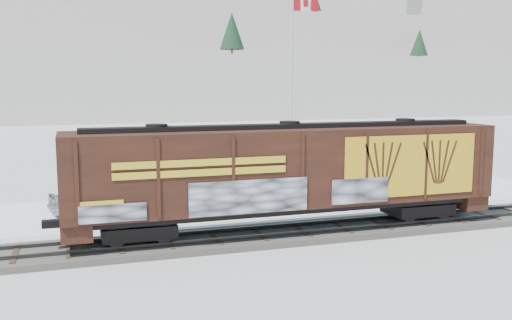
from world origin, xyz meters
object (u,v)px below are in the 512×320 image
object	(u,v)px
car_silver	(98,197)
hopper_railcar	(290,170)
flagpole	(293,114)
car_white	(279,190)
car_dark	(351,191)

from	to	relation	value
car_silver	hopper_railcar	bearing A→B (deg)	-149.40
flagpole	car_white	distance (m)	6.83
hopper_railcar	car_silver	size ratio (longest dim) A/B	3.94
car_silver	car_dark	size ratio (longest dim) A/B	1.14
car_silver	car_white	bearing A→B (deg)	-107.00
car_white	hopper_railcar	bearing A→B (deg)	146.00
hopper_railcar	car_dark	distance (m)	8.78
car_silver	flagpole	bearing A→B (deg)	-86.57
hopper_railcar	car_dark	bearing A→B (deg)	43.49
hopper_railcar	flagpole	bearing A→B (deg)	67.80
car_dark	flagpole	bearing A→B (deg)	-1.65
hopper_railcar	car_dark	xyz separation A→B (m)	(6.13, 5.81, -2.38)
car_silver	car_white	world-z (taller)	car_silver
hopper_railcar	car_white	xyz separation A→B (m)	(2.26, 7.40, -2.35)
flagpole	car_dark	bearing A→B (deg)	-79.48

